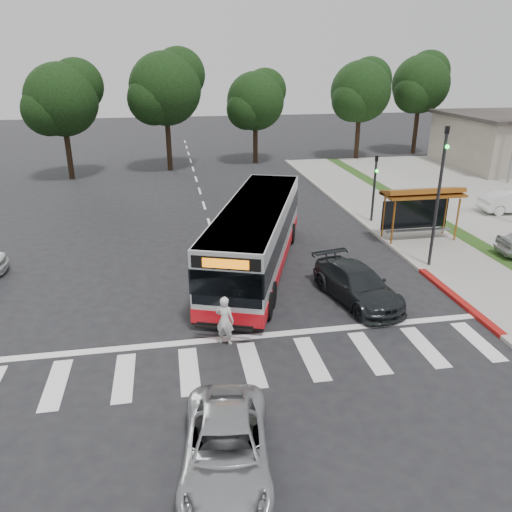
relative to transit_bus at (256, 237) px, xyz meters
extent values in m
plane|color=black|center=(-1.53, -2.69, -1.56)|extent=(140.00, 140.00, 0.00)
cube|color=gray|center=(9.47, 5.31, -1.50)|extent=(4.00, 40.00, 0.12)
cube|color=#9E9991|center=(7.47, 5.31, -1.49)|extent=(0.30, 40.00, 0.15)
cube|color=maroon|center=(7.47, -4.69, -1.49)|extent=(0.32, 6.00, 0.15)
cube|color=silver|center=(-1.53, -7.69, -1.56)|extent=(18.00, 2.60, 0.01)
cylinder|color=#975419|center=(7.47, 1.71, -0.29)|extent=(0.10, 0.10, 2.30)
cylinder|color=#975419|center=(11.07, 1.71, -0.29)|extent=(0.10, 0.10, 2.30)
cylinder|color=#975419|center=(7.47, 2.91, -0.29)|extent=(0.10, 0.10, 2.30)
cylinder|color=#975419|center=(11.07, 2.91, -0.29)|extent=(0.10, 0.10, 2.30)
cube|color=#975419|center=(9.27, 2.31, 1.01)|extent=(4.20, 1.60, 0.12)
cube|color=#975419|center=(9.27, 2.36, 1.16)|extent=(4.20, 1.32, 0.51)
cube|color=black|center=(9.27, 2.91, -0.24)|extent=(3.80, 0.06, 1.60)
cube|color=gray|center=(9.27, 2.31, -0.99)|extent=(3.60, 0.40, 0.08)
cylinder|color=black|center=(8.07, -1.19, 1.69)|extent=(0.14, 0.14, 6.50)
imported|color=black|center=(8.07, -1.19, 4.44)|extent=(0.16, 0.20, 1.00)
sphere|color=#19E533|center=(8.07, -1.37, 4.09)|extent=(0.18, 0.18, 0.18)
cylinder|color=black|center=(8.07, 5.81, 0.44)|extent=(0.14, 0.14, 4.00)
imported|color=black|center=(8.07, 5.81, 1.94)|extent=(0.16, 0.20, 1.00)
sphere|color=#19E533|center=(8.07, 5.63, 1.59)|extent=(0.18, 0.18, 0.18)
cylinder|color=black|center=(14.47, 25.31, 0.74)|extent=(0.44, 0.44, 4.40)
sphere|color=black|center=(14.47, 25.31, 4.74)|extent=(5.60, 5.60, 5.60)
sphere|color=black|center=(15.59, 26.15, 5.74)|extent=(4.20, 4.20, 4.20)
sphere|color=black|center=(13.49, 24.61, 4.04)|extent=(3.92, 3.92, 3.92)
cylinder|color=black|center=(21.47, 27.31, 0.86)|extent=(0.44, 0.44, 4.84)
sphere|color=black|center=(21.47, 27.31, 5.26)|extent=(5.60, 5.60, 5.60)
sphere|color=black|center=(22.59, 28.15, 6.36)|extent=(4.20, 4.20, 4.20)
sphere|color=black|center=(20.49, 26.61, 4.49)|extent=(3.92, 3.92, 3.92)
cylinder|color=black|center=(-3.53, 23.31, 0.86)|extent=(0.44, 0.44, 4.84)
sphere|color=black|center=(-3.53, 23.31, 5.26)|extent=(6.00, 6.00, 6.00)
sphere|color=black|center=(-2.33, 24.21, 6.36)|extent=(4.50, 4.50, 4.50)
sphere|color=black|center=(-4.58, 22.56, 4.49)|extent=(4.20, 4.20, 4.20)
cylinder|color=black|center=(4.47, 25.31, 0.42)|extent=(0.44, 0.44, 3.96)
sphere|color=black|center=(4.47, 25.31, 4.02)|extent=(5.20, 5.20, 5.20)
sphere|color=black|center=(5.51, 26.09, 4.92)|extent=(3.90, 3.90, 3.90)
sphere|color=black|center=(3.56, 24.66, 3.39)|extent=(3.64, 3.64, 3.64)
cylinder|color=black|center=(-11.53, 21.31, 0.64)|extent=(0.44, 0.44, 4.40)
sphere|color=black|center=(-11.53, 21.31, 4.64)|extent=(5.60, 5.60, 5.60)
sphere|color=black|center=(-10.41, 22.15, 5.64)|extent=(4.20, 4.20, 4.20)
sphere|color=black|center=(-12.51, 20.61, 3.94)|extent=(3.92, 3.92, 3.92)
imported|color=silver|center=(-2.20, -6.26, -0.67)|extent=(0.77, 0.68, 1.78)
imported|color=black|center=(3.44, -3.92, -0.86)|extent=(2.91, 5.14, 1.40)
imported|color=#A0A2A5|center=(-2.86, -11.92, -0.94)|extent=(2.64, 4.71, 1.25)
camera|label=1|loc=(-3.79, -21.13, 7.59)|focal=35.00mm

